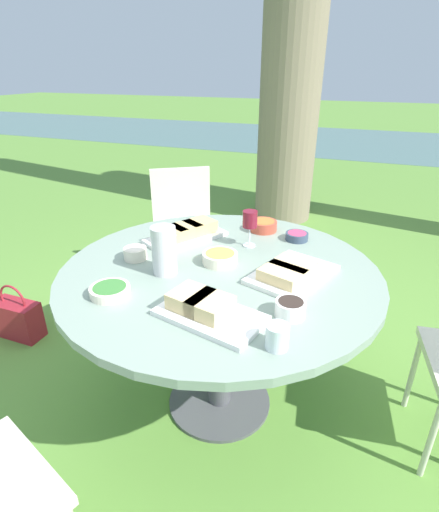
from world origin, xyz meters
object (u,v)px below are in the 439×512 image
at_px(water_pitcher, 164,250).
at_px(handbag, 18,318).
at_px(dining_table, 220,289).
at_px(chair_near_left, 184,220).
at_px(wine_glass, 250,221).

height_order(water_pitcher, handbag, water_pitcher).
height_order(dining_table, chair_near_left, chair_near_left).
xyz_separation_m(chair_near_left, handbag, (-0.68, -1.01, -0.40)).
relative_size(chair_near_left, water_pitcher, 4.30).
distance_m(dining_table, handbag, 1.49).
distance_m(dining_table, wine_glass, 0.36).
distance_m(chair_near_left, water_pitcher, 1.35).
height_order(dining_table, handbag, dining_table).
bearing_deg(water_pitcher, chair_near_left, 112.87).
distance_m(water_pitcher, wine_glass, 0.46).
xyz_separation_m(chair_near_left, wine_glass, (0.75, -0.80, 0.38)).
bearing_deg(wine_glass, chair_near_left, 133.07).
height_order(chair_near_left, handbag, chair_near_left).
relative_size(chair_near_left, handbag, 2.42).
xyz_separation_m(dining_table, chair_near_left, (-0.70, 1.08, -0.14)).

